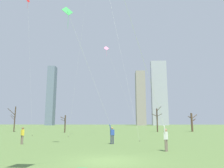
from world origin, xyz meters
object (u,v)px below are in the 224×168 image
object	(u,v)px
distant_kite_high_overhead_red	(28,18)
distant_kite_drifting_left_purple	(111,6)
kite_flyer_foreground_right_green	(107,120)
bystander_strolling_midfield	(22,135)
bare_tree_leftmost	(192,122)
bare_tree_left_of_center	(157,119)
kite_flyer_midfield_left_teal	(154,101)
bare_tree_center	(14,118)
bare_tree_right_of_center	(65,123)
distant_kite_low_near_trees_pink	(110,58)

from	to	relation	value
distant_kite_high_overhead_red	distant_kite_drifting_left_purple	bearing A→B (deg)	-19.68
kite_flyer_foreground_right_green	distant_kite_high_overhead_red	distance (m)	24.40
bystander_strolling_midfield	bare_tree_leftmost	world-z (taller)	bare_tree_leftmost
bare_tree_left_of_center	bare_tree_leftmost	bearing A→B (deg)	13.26
bystander_strolling_midfield	distant_kite_high_overhead_red	xyz separation A→B (m)	(-5.70, 11.23, 18.17)
kite_flyer_foreground_right_green	kite_flyer_midfield_left_teal	size ratio (longest dim) A/B	0.92
kite_flyer_foreground_right_green	bare_tree_center	distance (m)	35.22
kite_flyer_midfield_left_teal	distant_kite_drifting_left_purple	size ratio (longest dim) A/B	0.64
distant_kite_high_overhead_red	bare_tree_left_of_center	world-z (taller)	distant_kite_high_overhead_red
bare_tree_center	bare_tree_leftmost	size ratio (longest dim) A/B	1.35
distant_kite_high_overhead_red	bare_tree_right_of_center	bearing A→B (deg)	75.63
distant_kite_drifting_left_purple	bare_tree_center	distance (m)	34.29
bystander_strolling_midfield	bare_tree_left_of_center	distance (m)	32.90
kite_flyer_foreground_right_green	bare_tree_center	xyz separation A→B (m)	(-22.93, 26.72, 0.67)
kite_flyer_foreground_right_green	distant_kite_drifting_left_purple	distance (m)	16.68
kite_flyer_foreground_right_green	distant_kite_low_near_trees_pink	bearing A→B (deg)	92.20
kite_flyer_midfield_left_teal	bystander_strolling_midfield	world-z (taller)	kite_flyer_midfield_left_teal
kite_flyer_foreground_right_green	bare_tree_right_of_center	bearing A→B (deg)	113.84
kite_flyer_midfield_left_teal	bare_tree_center	size ratio (longest dim) A/B	2.37
bare_tree_center	bare_tree_leftmost	distance (m)	40.51
bare_tree_right_of_center	bare_tree_center	world-z (taller)	bare_tree_center
kite_flyer_foreground_right_green	bare_tree_center	bearing A→B (deg)	130.64
bare_tree_left_of_center	bare_tree_center	bearing A→B (deg)	-178.27
kite_flyer_foreground_right_green	bare_tree_left_of_center	world-z (taller)	kite_flyer_foreground_right_green
distant_kite_low_near_trees_pink	distant_kite_drifting_left_purple	xyz separation A→B (m)	(0.67, -9.77, 4.44)
bystander_strolling_midfield	bare_tree_left_of_center	bearing A→B (deg)	57.98
kite_flyer_midfield_left_teal	distant_kite_low_near_trees_pink	bearing A→B (deg)	100.18
distant_kite_high_overhead_red	distant_kite_drifting_left_purple	world-z (taller)	distant_kite_high_overhead_red
distant_kite_low_near_trees_pink	bare_tree_right_of_center	size ratio (longest dim) A/B	4.36
bare_tree_center	kite_flyer_foreground_right_green	bearing A→B (deg)	-49.36
bare_tree_center	bare_tree_leftmost	bearing A→B (deg)	4.12
distant_kite_low_near_trees_pink	bare_tree_right_of_center	world-z (taller)	distant_kite_low_near_trees_pink
bare_tree_leftmost	bystander_strolling_midfield	bearing A→B (deg)	-130.73
distant_kite_high_overhead_red	bare_tree_leftmost	xyz separation A→B (m)	(31.35, 18.56, -16.83)
kite_flyer_midfield_left_teal	bystander_strolling_midfield	size ratio (longest dim) A/B	8.25
distant_kite_low_near_trees_pink	bare_tree_left_of_center	bearing A→B (deg)	50.27
bare_tree_left_of_center	bare_tree_leftmost	distance (m)	8.48
kite_flyer_foreground_right_green	distant_kite_high_overhead_red	bearing A→B (deg)	141.44
distant_kite_drifting_left_purple	bare_tree_leftmost	bearing A→B (deg)	53.54
kite_flyer_midfield_left_teal	bystander_strolling_midfield	bearing A→B (deg)	148.76
bystander_strolling_midfield	bare_tree_center	xyz separation A→B (m)	(-14.75, 26.88, 2.11)
kite_flyer_midfield_left_teal	distant_kite_low_near_trees_pink	world-z (taller)	distant_kite_low_near_trees_pink
kite_flyer_foreground_right_green	bare_tree_center	world-z (taller)	kite_flyer_foreground_right_green
kite_flyer_foreground_right_green	bare_tree_right_of_center	world-z (taller)	kite_flyer_foreground_right_green
distant_kite_drifting_left_purple	bare_tree_center	world-z (taller)	distant_kite_drifting_left_purple
distant_kite_low_near_trees_pink	bare_tree_center	world-z (taller)	distant_kite_low_near_trees_pink
bare_tree_center	bare_tree_leftmost	world-z (taller)	bare_tree_center
bare_tree_center	distant_kite_low_near_trees_pink	bearing A→B (deg)	-25.97
kite_flyer_midfield_left_teal	bare_tree_center	distance (m)	43.09
distant_kite_low_near_trees_pink	bare_tree_leftmost	distance (m)	25.34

